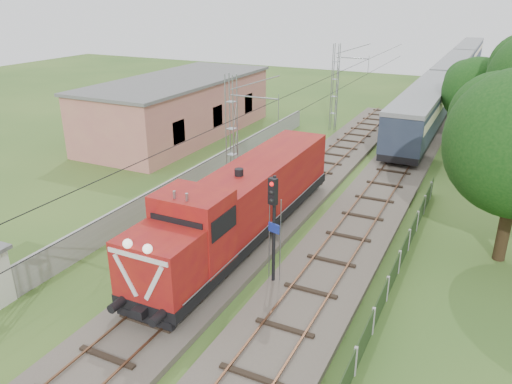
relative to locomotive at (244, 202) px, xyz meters
The scene contains 11 objects.
ground 8.04m from the locomotive, 90.00° to the right, with size 140.00×140.00×0.00m, color #2E5520.
track_main 2.19m from the locomotive, 90.00° to the right, with size 4.20×70.00×0.45m.
track_side 13.42m from the locomotive, 67.85° to the left, with size 4.20×80.00×0.45m.
catenary 5.50m from the locomotive, 124.52° to the left, with size 3.31×70.00×8.00m.
boundary_wall 7.93m from the locomotive, 146.61° to the left, with size 0.25×40.00×1.50m, color #9E9E99.
station_building 22.14m from the locomotive, 132.64° to the left, with size 8.40×20.40×5.22m.
fence 9.43m from the locomotive, 30.51° to the right, with size 0.12×32.00×1.20m.
locomotive is the anchor object (origin of this frame).
coach_rake 50.30m from the locomotive, 84.29° to the left, with size 3.17×70.77×3.67m.
signal_post 4.82m from the locomotive, 46.76° to the right, with size 0.57×0.45×5.28m.
tree_c 25.84m from the locomotive, 68.91° to the left, with size 5.79×5.51×7.50m.
Camera 1 is at (10.95, -13.24, 12.33)m, focal length 35.00 mm.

